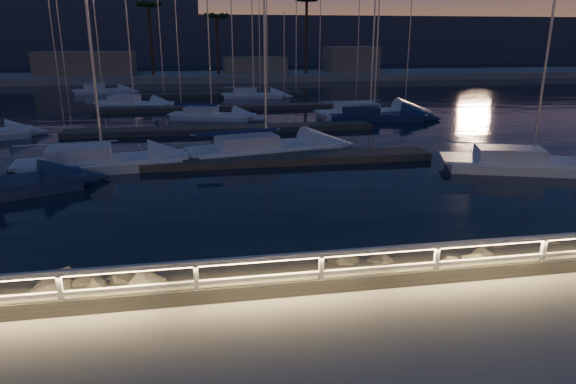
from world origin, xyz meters
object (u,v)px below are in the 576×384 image
sailboat_d (527,162)px  sailboat_j (132,103)px  sailboat_f (98,161)px  sailboat_g (210,115)px  sailboat_m (101,90)px  guard_rail (278,266)px  sailboat_h (371,115)px  sailboat_k (252,94)px  sailboat_l (367,112)px  sailboat_c (262,148)px

sailboat_d → sailboat_j: sailboat_d is taller
sailboat_f → sailboat_g: bearing=61.5°
sailboat_d → sailboat_m: 51.17m
guard_rail → sailboat_d: bearing=39.0°
sailboat_h → sailboat_k: (-8.06, 17.48, -0.03)m
guard_rail → sailboat_h: bearing=67.1°
guard_rail → sailboat_f: 17.46m
sailboat_d → sailboat_g: (-15.55, 20.02, -0.04)m
sailboat_g → sailboat_f: bearing=-91.2°
sailboat_l → sailboat_m: sailboat_l is taller
sailboat_g → sailboat_m: bearing=138.2°
guard_rail → sailboat_l: bearing=67.8°
sailboat_c → sailboat_g: (-2.56, 14.20, -0.07)m
guard_rail → sailboat_m: 56.50m
sailboat_h → sailboat_m: (-25.58, 25.23, 0.00)m
sailboat_f → sailboat_l: size_ratio=0.90×
sailboat_d → sailboat_l: bearing=116.0°
sailboat_d → sailboat_l: size_ratio=0.95×
sailboat_m → sailboat_d: bearing=-64.2°
sailboat_m → sailboat_h: bearing=-51.8°
sailboat_m → guard_rail: bearing=-83.9°
sailboat_c → sailboat_k: 29.44m
sailboat_h → sailboat_j: sailboat_h is taller
sailboat_l → sailboat_k: bearing=113.0°
sailboat_d → sailboat_k: 36.65m
sailboat_c → sailboat_l: sailboat_l is taller
guard_rail → sailboat_m: sailboat_m is taller
guard_rail → sailboat_h: (12.59, 29.75, -0.95)m
sailboat_f → sailboat_m: sailboat_f is taller
sailboat_f → sailboat_j: sailboat_f is taller
sailboat_j → sailboat_k: sailboat_j is taller
sailboat_c → sailboat_k: size_ratio=1.29×
sailboat_l → sailboat_h: bearing=-98.8°
sailboat_j → sailboat_l: sailboat_l is taller
sailboat_f → sailboat_k: sailboat_f is taller
sailboat_j → sailboat_m: size_ratio=1.11×
sailboat_c → sailboat_f: sailboat_c is taller
sailboat_c → sailboat_h: (10.67, 11.84, -0.04)m
sailboat_h → sailboat_j: (-20.42, 11.29, 0.01)m
guard_rail → sailboat_k: bearing=84.5°
sailboat_h → sailboat_j: 23.33m
sailboat_d → sailboat_f: size_ratio=1.05×
sailboat_h → sailboat_d: bearing=-66.7°
sailboat_d → sailboat_j: size_ratio=1.19×
sailboat_c → sailboat_g: size_ratio=1.28×
sailboat_d → sailboat_g: 25.35m
sailboat_c → sailboat_f: (-8.76, -1.87, 0.00)m
sailboat_c → sailboat_k: bearing=72.8°
sailboat_d → sailboat_j: (-22.74, 28.96, -0.01)m
sailboat_l → sailboat_c: bearing=-133.2°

